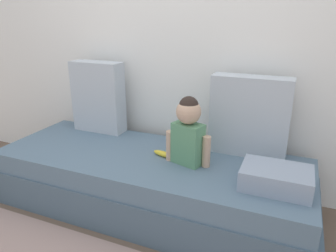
% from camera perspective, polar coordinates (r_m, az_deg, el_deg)
% --- Properties ---
extents(ground_plane, '(12.00, 12.00, 0.00)m').
position_cam_1_polar(ground_plane, '(2.49, -3.19, -14.28)').
color(ground_plane, brown).
extents(back_wall, '(5.52, 0.10, 2.48)m').
position_cam_1_polar(back_wall, '(2.58, 1.85, 16.37)').
color(back_wall, white).
rests_on(back_wall, ground).
extents(couch, '(2.32, 0.84, 0.42)m').
position_cam_1_polar(couch, '(2.38, -3.29, -10.12)').
color(couch, '#495F70').
rests_on(couch, ground).
extents(throw_pillow_left, '(0.45, 0.16, 0.60)m').
position_cam_1_polar(throw_pillow_left, '(2.76, -12.54, 5.16)').
color(throw_pillow_left, '#B2BCC6').
rests_on(throw_pillow_left, couch).
extents(throw_pillow_right, '(0.55, 0.16, 0.57)m').
position_cam_1_polar(throw_pillow_right, '(2.29, 14.58, 1.71)').
color(throw_pillow_right, '#B2BCC6').
rests_on(throw_pillow_right, couch).
extents(toddler, '(0.32, 0.17, 0.47)m').
position_cam_1_polar(toddler, '(2.08, 3.70, -0.61)').
color(toddler, '#568E66').
rests_on(toddler, couch).
extents(banana, '(0.18, 0.09, 0.04)m').
position_cam_1_polar(banana, '(2.26, -0.88, -5.10)').
color(banana, yellow).
rests_on(banana, couch).
extents(folded_blanket, '(0.40, 0.28, 0.12)m').
position_cam_1_polar(folded_blanket, '(1.96, 19.05, -8.93)').
color(folded_blanket, '#8E9EB2').
rests_on(folded_blanket, couch).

